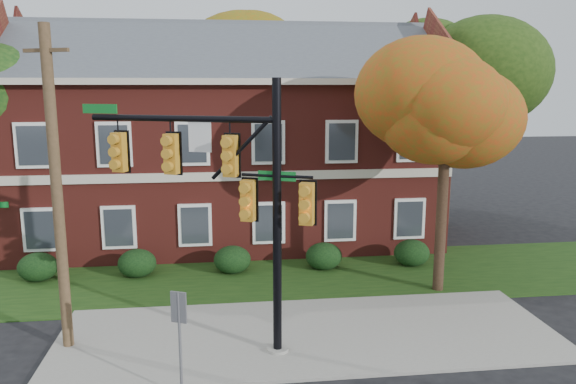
{
  "coord_description": "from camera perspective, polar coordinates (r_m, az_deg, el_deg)",
  "views": [
    {
      "loc": [
        -2.44,
        -13.66,
        6.95
      ],
      "look_at": [
        -0.35,
        3.0,
        3.78
      ],
      "focal_mm": 35.0,
      "sensor_mm": 36.0,
      "label": 1
    }
  ],
  "objects": [
    {
      "name": "tree_far_rear",
      "position": [
        33.55,
        -4.22,
        13.92
      ],
      "size": [
        6.84,
        6.46,
        11.52
      ],
      "color": "black",
      "rests_on": "ground"
    },
    {
      "name": "hedge_left",
      "position": [
        21.56,
        -15.08,
        -7.0
      ],
      "size": [
        1.4,
        1.26,
        1.05
      ],
      "primitive_type": "ellipsoid",
      "color": "black",
      "rests_on": "ground"
    },
    {
      "name": "utility_pole",
      "position": [
        15.53,
        -22.43,
        0.05
      ],
      "size": [
        1.24,
        0.64,
        8.47
      ],
      "rotation": [
        0.0,
        0.0,
        -0.43
      ],
      "color": "#483721",
      "rests_on": "ground"
    },
    {
      "name": "hedge_far_left",
      "position": [
        22.33,
        -24.08,
        -6.97
      ],
      "size": [
        1.4,
        1.26,
        1.05
      ],
      "primitive_type": "ellipsoid",
      "color": "black",
      "rests_on": "ground"
    },
    {
      "name": "sidewalk",
      "position": [
        16.39,
        2.15,
        -14.24
      ],
      "size": [
        14.0,
        5.0,
        0.08
      ],
      "primitive_type": "cube",
      "color": "gray",
      "rests_on": "ground"
    },
    {
      "name": "grass_strip",
      "position": [
        20.98,
        -0.07,
        -8.57
      ],
      "size": [
        30.0,
        6.0,
        0.04
      ],
      "primitive_type": "cube",
      "color": "#193811",
      "rests_on": "ground"
    },
    {
      "name": "apartment_building",
      "position": [
        25.69,
        -6.18,
        6.27
      ],
      "size": [
        18.8,
        8.8,
        9.74
      ],
      "color": "maroon",
      "rests_on": "ground"
    },
    {
      "name": "sign_post",
      "position": [
        12.95,
        -10.97,
        -13.31
      ],
      "size": [
        0.36,
        0.19,
        2.54
      ],
      "rotation": [
        0.0,
        0.0,
        -0.41
      ],
      "color": "slate",
      "rests_on": "ground"
    },
    {
      "name": "hedge_far_right",
      "position": [
        22.6,
        12.46,
        -6.06
      ],
      "size": [
        1.4,
        1.26,
        1.05
      ],
      "primitive_type": "ellipsoid",
      "color": "black",
      "rests_on": "ground"
    },
    {
      "name": "hedge_right",
      "position": [
        21.71,
        3.66,
        -6.53
      ],
      "size": [
        1.4,
        1.26,
        1.05
      ],
      "primitive_type": "ellipsoid",
      "color": "black",
      "rests_on": "ground"
    },
    {
      "name": "hedge_center",
      "position": [
        21.35,
        -5.68,
        -6.86
      ],
      "size": [
        1.4,
        1.26,
        1.05
      ],
      "primitive_type": "ellipsoid",
      "color": "black",
      "rests_on": "ground"
    },
    {
      "name": "tree_near_right",
      "position": [
        19.12,
        16.71,
        9.42
      ],
      "size": [
        4.5,
        4.25,
        8.58
      ],
      "color": "black",
      "rests_on": "ground"
    },
    {
      "name": "ground",
      "position": [
        15.52,
        2.77,
        -15.92
      ],
      "size": [
        120.0,
        120.0,
        0.0
      ],
      "primitive_type": "plane",
      "color": "black",
      "rests_on": "ground"
    },
    {
      "name": "traffic_signal",
      "position": [
        14.4,
        -6.04,
        0.61
      ],
      "size": [
        5.99,
        2.61,
        7.16
      ],
      "rotation": [
        0.0,
        0.0,
        -0.39
      ],
      "color": "gray",
      "rests_on": "ground"
    },
    {
      "name": "tree_right_rear",
      "position": [
        28.98,
        17.21,
        12.56
      ],
      "size": [
        6.3,
        5.95,
        10.62
      ],
      "color": "black",
      "rests_on": "ground"
    }
  ]
}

